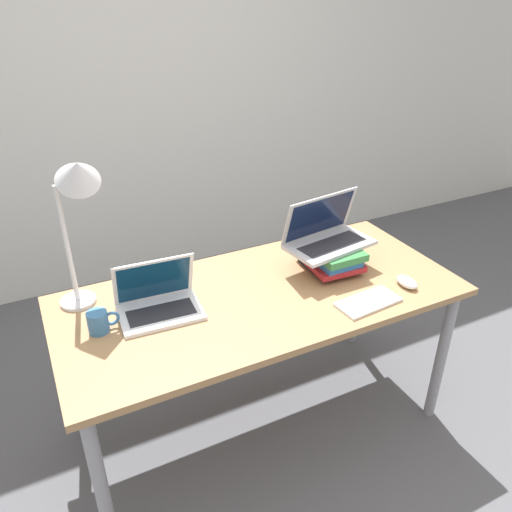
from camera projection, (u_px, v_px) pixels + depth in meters
The scene contains 10 objects.
ground_plane at pixel (301, 483), 2.12m from camera, with size 14.00×14.00×0.00m, color #515156.
wall_back at pixel (138, 78), 3.10m from camera, with size 8.00×0.05×2.70m.
desk at pixel (261, 308), 2.10m from camera, with size 1.66×0.76×0.74m.
laptop_left at pixel (158, 301), 1.93m from camera, with size 0.32×0.24×0.22m.
book_stack at pixel (331, 257), 2.21m from camera, with size 0.23×0.27×0.11m.
laptop_on_books at pixel (327, 235), 2.18m from camera, with size 0.41×0.27×0.22m.
wireless_keyboard at pixel (368, 302), 1.99m from camera, with size 0.27×0.15×0.01m.
mouse at pixel (407, 282), 2.10m from camera, with size 0.06×0.11×0.04m.
mug at pixel (99, 322), 1.82m from camera, with size 0.12×0.08×0.08m.
desk_lamp at pixel (77, 191), 1.77m from camera, with size 0.23×0.20×0.63m.
Camera 1 is at (-0.80, -1.16, 1.87)m, focal length 35.00 mm.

